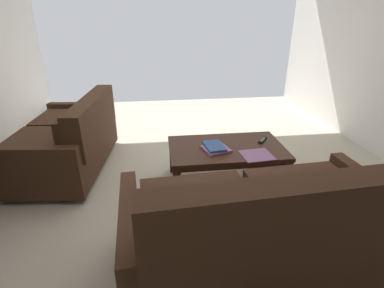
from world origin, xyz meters
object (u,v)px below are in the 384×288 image
object	(u,v)px
coffee_table	(226,152)
loose_magazine	(257,155)
sofa_main	(263,230)
tv_remote	(263,140)
loveseat_near	(69,140)
book_stack	(215,148)

from	to	relation	value
coffee_table	loose_magazine	xyz separation A→B (m)	(-0.23, 0.23, 0.07)
loose_magazine	coffee_table	bearing A→B (deg)	-140.29
coffee_table	loose_magazine	distance (m)	0.34
sofa_main	tv_remote	xyz separation A→B (m)	(-0.44, -1.27, 0.04)
loveseat_near	loose_magazine	distance (m)	2.03
sofa_main	tv_remote	distance (m)	1.35
coffee_table	tv_remote	xyz separation A→B (m)	(-0.40, -0.09, 0.07)
coffee_table	book_stack	xyz separation A→B (m)	(0.13, 0.05, 0.08)
tv_remote	sofa_main	bearing A→B (deg)	70.74
tv_remote	loose_magazine	size ratio (longest dim) A/B	0.55
book_stack	loose_magazine	distance (m)	0.40
tv_remote	coffee_table	bearing A→B (deg)	12.18
tv_remote	book_stack	bearing A→B (deg)	14.77
loveseat_near	loose_magazine	xyz separation A→B (m)	(-1.88, 0.74, 0.07)
tv_remote	loose_magazine	world-z (taller)	tv_remote
coffee_table	tv_remote	size ratio (longest dim) A/B	7.37
book_stack	tv_remote	world-z (taller)	book_stack
sofa_main	loose_magazine	size ratio (longest dim) A/B	6.41
coffee_table	book_stack	bearing A→B (deg)	22.39
sofa_main	coffee_table	bearing A→B (deg)	-92.12
loveseat_near	book_stack	bearing A→B (deg)	159.53
sofa_main	book_stack	size ratio (longest dim) A/B	5.87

